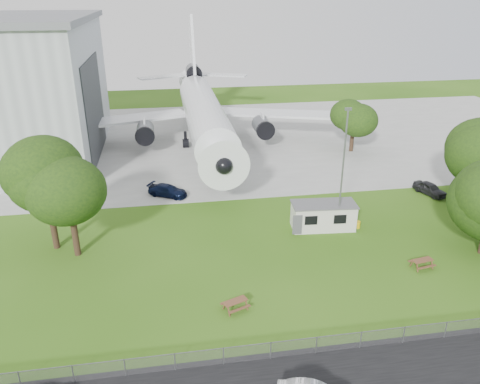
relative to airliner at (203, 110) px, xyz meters
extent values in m
plane|color=#4B7820|center=(2.00, -35.86, -5.27)|extent=(160.00, 160.00, 0.00)
cube|color=#B7B7B2|center=(2.00, 2.14, -5.25)|extent=(120.00, 46.00, 0.03)
cube|color=#2D3033|center=(-14.93, -2.86, 1.48)|extent=(0.16, 16.00, 12.96)
cylinder|color=white|center=(0.00, -1.86, -0.17)|extent=(5.40, 34.00, 5.40)
cone|color=white|center=(0.00, -20.86, -0.17)|extent=(5.40, 5.50, 5.40)
cone|color=white|center=(0.00, 19.14, 0.63)|extent=(4.86, 9.00, 4.86)
cube|color=white|center=(-12.50, 1.34, -1.37)|extent=(21.36, 10.77, 0.36)
cube|color=white|center=(12.50, 1.34, -1.37)|extent=(21.36, 10.77, 0.36)
cube|color=white|center=(0.00, 19.14, 6.33)|extent=(0.46, 9.96, 12.17)
cylinder|color=#515459|center=(-8.50, -2.36, -2.27)|extent=(2.50, 4.20, 2.50)
cylinder|color=#515459|center=(8.50, -2.36, -2.27)|extent=(2.50, 4.20, 2.50)
cylinder|color=#515459|center=(0.00, 18.14, 2.63)|extent=(2.60, 4.50, 2.60)
cylinder|color=black|center=(0.00, -17.36, -4.07)|extent=(0.36, 0.36, 2.40)
cylinder|color=black|center=(-2.80, -0.86, -4.07)|extent=(0.44, 0.44, 2.40)
cylinder|color=black|center=(2.80, -0.86, -4.07)|extent=(0.44, 0.44, 2.40)
cube|color=silver|center=(9.00, -28.79, -4.02)|extent=(6.18, 2.96, 2.50)
cube|color=#59595B|center=(9.00, -28.79, -2.71)|extent=(6.39, 3.17, 0.12)
cylinder|color=gold|center=(12.40, -29.39, -4.92)|extent=(0.50, 0.50, 0.70)
cube|color=gray|center=(2.00, -45.36, -5.27)|extent=(58.00, 0.04, 1.30)
cylinder|color=slate|center=(10.20, -29.66, 0.73)|extent=(0.16, 0.16, 12.00)
cylinder|color=#382619|center=(-16.09, -28.55, -3.25)|extent=(0.56, 0.56, 4.04)
sphere|color=#2F5311|center=(-16.09, -28.55, 1.68)|extent=(8.12, 8.12, 8.12)
cylinder|color=#382619|center=(-14.01, -30.14, -3.60)|extent=(0.56, 0.56, 3.33)
sphere|color=#2F5311|center=(-14.01, -30.14, 0.47)|extent=(7.14, 7.14, 7.14)
cylinder|color=#382619|center=(26.63, -26.15, -3.59)|extent=(0.56, 0.56, 3.36)
sphere|color=#2F5311|center=(26.63, -26.15, 0.52)|extent=(8.07, 8.07, 8.07)
cylinder|color=#382619|center=(20.73, -6.68, -3.88)|extent=(0.56, 0.56, 2.78)
sphere|color=#2F5311|center=(20.73, -6.68, -0.49)|extent=(5.77, 5.77, 5.77)
imported|color=black|center=(23.70, -22.96, -4.58)|extent=(2.84, 4.35, 1.38)
imported|color=black|center=(-5.85, -18.57, -4.61)|extent=(4.85, 3.86, 1.32)
camera|label=1|loc=(-5.66, -67.78, 16.32)|focal=35.00mm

